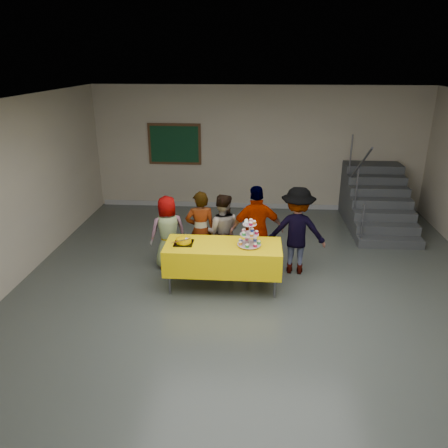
% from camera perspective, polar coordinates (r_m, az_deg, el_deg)
% --- Properties ---
extents(room_shell, '(10.00, 10.04, 3.02)m').
position_cam_1_polar(room_shell, '(5.79, 4.58, 6.28)').
color(room_shell, '#4C514C').
rests_on(room_shell, ground).
extents(bake_table, '(1.88, 0.78, 0.77)m').
position_cam_1_polar(bake_table, '(7.11, -0.12, -4.29)').
color(bake_table, '#595960').
rests_on(bake_table, ground).
extents(cupcake_stand, '(0.38, 0.38, 0.44)m').
position_cam_1_polar(cupcake_stand, '(6.92, 3.34, -1.51)').
color(cupcake_stand, silver).
rests_on(cupcake_stand, bake_table).
extents(bear_cake, '(0.32, 0.36, 0.12)m').
position_cam_1_polar(bear_cake, '(7.08, -5.29, -2.11)').
color(bear_cake, black).
rests_on(bear_cake, bake_table).
extents(schoolchild_a, '(0.76, 0.64, 1.33)m').
position_cam_1_polar(schoolchild_a, '(7.87, -7.32, -1.05)').
color(schoolchild_a, slate).
rests_on(schoolchild_a, ground).
extents(schoolchild_b, '(0.58, 0.43, 1.46)m').
position_cam_1_polar(schoolchild_b, '(7.69, -3.06, -0.92)').
color(schoolchild_b, slate).
rests_on(schoolchild_b, ground).
extents(schoolchild_c, '(0.68, 0.53, 1.39)m').
position_cam_1_polar(schoolchild_c, '(7.75, -0.26, -0.99)').
color(schoolchild_c, slate).
rests_on(schoolchild_c, ground).
extents(schoolchild_d, '(0.99, 0.55, 1.60)m').
position_cam_1_polar(schoolchild_d, '(7.52, 4.29, -0.90)').
color(schoolchild_d, slate).
rests_on(schoolchild_d, ground).
extents(schoolchild_e, '(1.06, 0.68, 1.56)m').
position_cam_1_polar(schoolchild_e, '(7.66, 9.50, -0.87)').
color(schoolchild_e, '#5C5D65').
rests_on(schoolchild_e, ground).
extents(staircase, '(1.30, 2.40, 2.04)m').
position_cam_1_polar(staircase, '(10.56, 19.13, 2.68)').
color(staircase, '#424447').
rests_on(staircase, ground).
extents(noticeboard, '(1.30, 0.05, 1.00)m').
position_cam_1_polar(noticeboard, '(10.92, -6.47, 10.32)').
color(noticeboard, '#472B16').
rests_on(noticeboard, ground).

